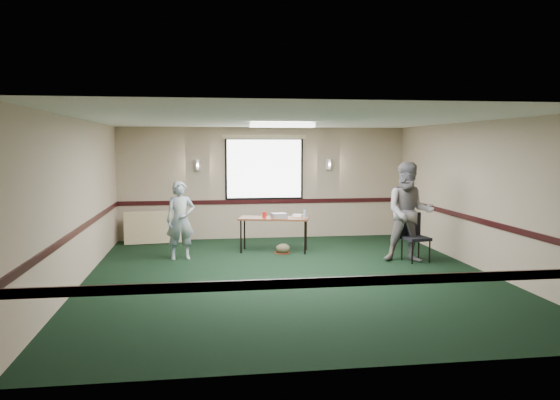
{
  "coord_description": "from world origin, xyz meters",
  "views": [
    {
      "loc": [
        -1.51,
        -9.19,
        2.25
      ],
      "look_at": [
        0.0,
        1.3,
        1.2
      ],
      "focal_mm": 35.0,
      "sensor_mm": 36.0,
      "label": 1
    }
  ],
  "objects": [
    {
      "name": "ground",
      "position": [
        0.0,
        0.0,
        0.0
      ],
      "size": [
        8.0,
        8.0,
        0.0
      ],
      "primitive_type": "plane",
      "color": "black",
      "rests_on": "ground"
    },
    {
      "name": "game_console",
      "position": [
        0.53,
        2.27,
        0.76
      ],
      "size": [
        0.25,
        0.23,
        0.05
      ],
      "primitive_type": "cube",
      "rotation": [
        0.0,
        0.0,
        -0.43
      ],
      "color": "white",
      "rests_on": "folding_table"
    },
    {
      "name": "folded_table",
      "position": [
        -2.56,
        3.6,
        0.37
      ],
      "size": [
        1.48,
        0.4,
        0.75
      ],
      "primitive_type": "cube",
      "rotation": [
        -0.21,
        0.0,
        0.12
      ],
      "color": "tan",
      "rests_on": "ground"
    },
    {
      "name": "projector",
      "position": [
        0.1,
        2.15,
        0.78
      ],
      "size": [
        0.34,
        0.3,
        0.1
      ],
      "primitive_type": "cube",
      "rotation": [
        0.0,
        0.0,
        0.18
      ],
      "color": "gray",
      "rests_on": "folding_table"
    },
    {
      "name": "person_left",
      "position": [
        -1.94,
        1.73,
        0.78
      ],
      "size": [
        0.62,
        0.45,
        1.56
      ],
      "primitive_type": "imported",
      "rotation": [
        0.0,
        0.0,
        0.15
      ],
      "color": "#456C98",
      "rests_on": "ground"
    },
    {
      "name": "person_right",
      "position": [
        2.46,
        0.83,
        0.97
      ],
      "size": [
        1.11,
        0.96,
        1.94
      ],
      "primitive_type": "imported",
      "rotation": [
        0.0,
        0.0,
        -0.27
      ],
      "color": "slate",
      "rests_on": "ground"
    },
    {
      "name": "conference_chair",
      "position": [
        2.6,
        0.93,
        0.54
      ],
      "size": [
        0.53,
        0.54,
        0.93
      ],
      "rotation": [
        0.0,
        0.0,
        0.17
      ],
      "color": "black",
      "rests_on": "ground"
    },
    {
      "name": "room_shell",
      "position": [
        0.0,
        2.12,
        1.58
      ],
      "size": [
        8.0,
        8.02,
        8.0
      ],
      "color": "tan",
      "rests_on": "ground"
    },
    {
      "name": "duffel_bag",
      "position": [
        0.16,
        1.96,
        0.11
      ],
      "size": [
        0.33,
        0.26,
        0.21
      ],
      "primitive_type": "ellipsoid",
      "rotation": [
        0.0,
        0.0,
        0.12
      ],
      "color": "brown",
      "rests_on": "ground"
    },
    {
      "name": "red_cup",
      "position": [
        -0.21,
        2.17,
        0.8
      ],
      "size": [
        0.09,
        0.09,
        0.13
      ],
      "primitive_type": "cylinder",
      "color": "red",
      "rests_on": "folding_table"
    },
    {
      "name": "folding_table",
      "position": [
        0.0,
        2.23,
        0.68
      ],
      "size": [
        1.57,
        0.92,
        0.73
      ],
      "rotation": [
        0.0,
        0.0,
        -0.24
      ],
      "color": "#522E17",
      "rests_on": "ground"
    },
    {
      "name": "water_bottle",
      "position": [
        0.62,
        2.01,
        0.82
      ],
      "size": [
        0.05,
        0.05,
        0.18
      ],
      "primitive_type": "cylinder",
      "color": "#80ACD2",
      "rests_on": "folding_table"
    },
    {
      "name": "cable_coil",
      "position": [
        0.15,
        2.03,
        0.01
      ],
      "size": [
        0.33,
        0.33,
        0.02
      ],
      "primitive_type": "torus",
      "rotation": [
        0.0,
        0.0,
        0.01
      ],
      "color": "red",
      "rests_on": "ground"
    }
  ]
}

